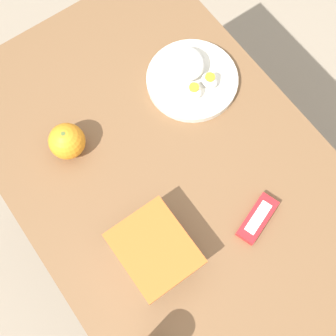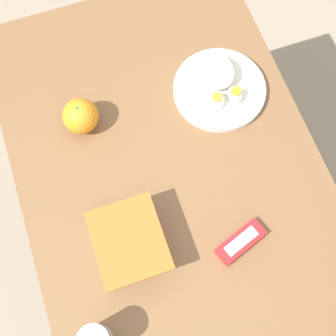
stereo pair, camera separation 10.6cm
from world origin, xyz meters
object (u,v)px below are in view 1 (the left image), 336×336
candy_bar (258,219)px  orange_fruit (67,141)px  food_container (155,251)px  rice_plate (191,75)px

candy_bar → orange_fruit: bearing=32.4°
food_container → rice_plate: bearing=-46.6°
orange_fruit → candy_bar: orange_fruit is taller
food_container → candy_bar: (-0.07, -0.23, -0.02)m
rice_plate → candy_bar: 0.39m
candy_bar → food_container: bearing=73.1°
rice_plate → candy_bar: (-0.38, 0.09, -0.01)m
food_container → candy_bar: bearing=-106.9°
food_container → orange_fruit: (0.32, 0.02, 0.01)m
orange_fruit → candy_bar: 0.47m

